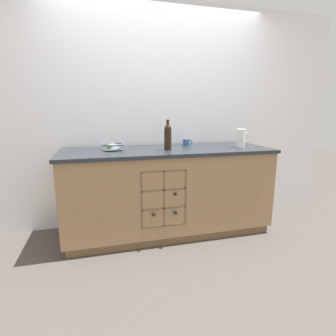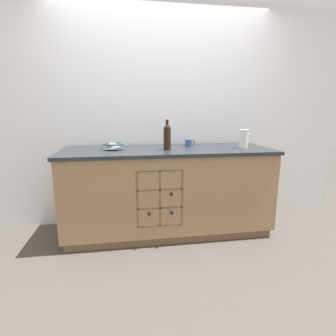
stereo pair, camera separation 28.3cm
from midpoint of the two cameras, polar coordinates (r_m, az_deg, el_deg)
name	(u,v)px [view 2 (the right image)]	position (r m, az deg, el deg)	size (l,w,h in m)	color
ground_plane	(168,231)	(3.07, 2.71, -13.51)	(14.00, 14.00, 0.00)	#4C4742
back_wall	(162,116)	(3.18, 1.36, 11.19)	(4.59, 0.06, 2.55)	white
kitchen_island	(168,191)	(2.89, 2.80, -5.02)	(2.23, 0.77, 0.94)	brown
fruit_bowl	(113,145)	(2.79, -8.96, 4.87)	(0.22, 0.22, 0.07)	#4C5666
white_pitcher	(244,139)	(3.00, 18.86, 6.07)	(0.15, 0.10, 0.20)	silver
ceramic_mug	(189,143)	(3.05, 7.26, 5.47)	(0.12, 0.08, 0.08)	#385684
standing_wine_bottle	(167,137)	(2.71, 2.82, 6.85)	(0.08, 0.08, 0.31)	black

